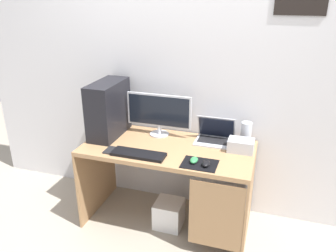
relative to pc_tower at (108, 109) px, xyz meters
name	(u,v)px	position (x,y,z in m)	size (l,w,h in m)	color
ground_plane	(168,220)	(0.56, -0.08, -0.96)	(8.00, 8.00, 0.00)	#9E9384
wall_back	(182,67)	(0.56, 0.30, 0.34)	(4.00, 0.05, 2.60)	silver
desk	(169,163)	(0.58, -0.09, -0.39)	(1.38, 0.67, 0.73)	#A37A51
pc_tower	(108,109)	(0.00, 0.00, 0.00)	(0.21, 0.47, 0.47)	black
monitor	(159,113)	(0.42, 0.12, -0.03)	(0.57, 0.17, 0.37)	#B7BCC6
laptop	(215,137)	(0.91, 0.14, -0.19)	(0.32, 0.22, 0.21)	#B7BCC6
speaker	(246,133)	(1.15, 0.18, -0.14)	(0.09, 0.09, 0.18)	#B7BCC6
projector	(241,145)	(1.13, 0.02, -0.19)	(0.20, 0.14, 0.10)	#B7BCC6
keyboard	(139,154)	(0.40, -0.30, -0.22)	(0.42, 0.14, 0.02)	black
mousepad	(200,164)	(0.88, -0.29, -0.23)	(0.26, 0.20, 0.01)	black
mouse_left	(194,160)	(0.83, -0.28, -0.21)	(0.06, 0.10, 0.03)	#338C4C
mouse_right	(206,163)	(0.93, -0.31, -0.21)	(0.06, 0.10, 0.03)	black
cell_phone	(110,150)	(0.15, -0.29, -0.23)	(0.07, 0.13, 0.01)	#232326
subwoofer	(169,214)	(0.59, -0.14, -0.85)	(0.23, 0.23, 0.23)	white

